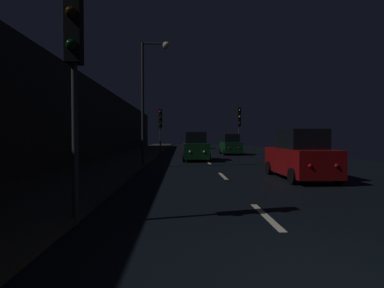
% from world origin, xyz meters
% --- Properties ---
extents(ground, '(25.01, 84.00, 0.02)m').
position_xyz_m(ground, '(0.00, 24.50, -0.01)').
color(ground, black).
extents(sidewalk_left, '(4.40, 84.00, 0.15)m').
position_xyz_m(sidewalk_left, '(-6.31, 24.50, 0.07)').
color(sidewalk_left, '#38332B').
rests_on(sidewalk_left, ground).
extents(building_facade_left, '(0.80, 63.00, 6.08)m').
position_xyz_m(building_facade_left, '(-8.91, 21.00, 3.04)').
color(building_facade_left, '#2D2B28').
rests_on(building_facade_left, ground).
extents(lane_centerline, '(0.16, 28.00, 0.01)m').
position_xyz_m(lane_centerline, '(0.00, 15.32, 0.01)').
color(lane_centerline, beige).
rests_on(lane_centerline, ground).
extents(traffic_light_near_left, '(0.33, 0.47, 5.20)m').
position_xyz_m(traffic_light_near_left, '(-4.10, 2.53, 3.81)').
color(traffic_light_near_left, '#38383A').
rests_on(traffic_light_near_left, ground).
extents(traffic_light_far_left, '(0.35, 0.48, 4.62)m').
position_xyz_m(traffic_light_far_left, '(-4.01, 25.01, 3.33)').
color(traffic_light_far_left, '#38383A').
rests_on(traffic_light_far_left, ground).
extents(traffic_light_far_right, '(0.32, 0.46, 4.83)m').
position_xyz_m(traffic_light_far_right, '(4.01, 25.37, 3.50)').
color(traffic_light_far_right, '#38383A').
rests_on(traffic_light_far_right, ground).
extents(streetlamp_overhead, '(1.70, 0.44, 7.46)m').
position_xyz_m(streetlamp_overhead, '(-3.76, 13.58, 4.92)').
color(streetlamp_overhead, '#2D2D30').
rests_on(streetlamp_overhead, ground).
extents(car_approaching_headlights, '(2.01, 4.35, 2.19)m').
position_xyz_m(car_approaching_headlights, '(-0.82, 18.57, 1.00)').
color(car_approaching_headlights, '#0F3819').
rests_on(car_approaching_headlights, ground).
extents(car_parked_right_far, '(1.95, 4.22, 2.12)m').
position_xyz_m(car_parked_right_far, '(3.21, 25.86, 0.97)').
color(car_parked_right_far, '#0F3819').
rests_on(car_parked_right_far, ground).
extents(car_parked_right_near, '(1.96, 4.25, 2.14)m').
position_xyz_m(car_parked_right_near, '(3.21, 8.69, 0.98)').
color(car_parked_right_near, maroon).
rests_on(car_parked_right_near, ground).
extents(car_distant_taillights, '(1.79, 3.87, 1.95)m').
position_xyz_m(car_distant_taillights, '(1.17, 41.37, 0.89)').
color(car_distant_taillights, '#141E51').
rests_on(car_distant_taillights, ground).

